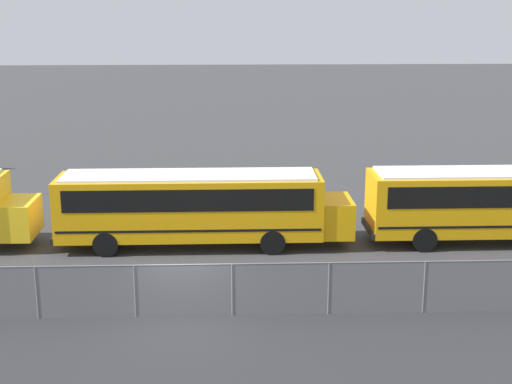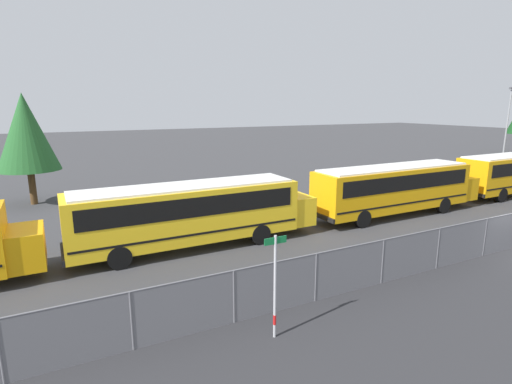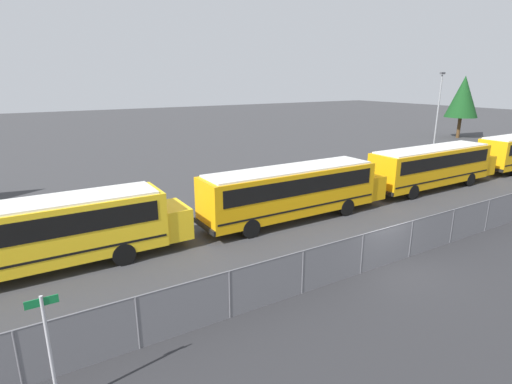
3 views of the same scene
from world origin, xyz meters
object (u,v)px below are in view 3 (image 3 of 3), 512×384
light_pole (438,110)px  school_bus_3 (295,189)px  street_sign (50,352)px  tree_1 (463,97)px  school_bus_2 (38,231)px  school_bus_4 (434,164)px

light_pole → school_bus_3: bearing=-160.7°
school_bus_3 → street_sign: size_ratio=3.84×
light_pole → tree_1: 14.96m
light_pole → tree_1: light_pole is taller
street_sign → light_pole: light_pole is taller
school_bus_3 → light_pole: (25.12, 8.80, 2.78)m
school_bus_2 → school_bus_3: (12.80, -0.23, 0.00)m
school_bus_4 → street_sign: 27.03m
school_bus_4 → street_sign: bearing=-162.5°
school_bus_3 → street_sign: bearing=-148.5°
street_sign → tree_1: size_ratio=0.38×
street_sign → tree_1: (51.97, 22.76, 3.82)m
light_pole → street_sign: bearing=-156.2°
school_bus_3 → tree_1: bearing=20.7°
tree_1 → school_bus_2: bearing=-164.3°
school_bus_3 → school_bus_4: (12.63, 0.10, 0.00)m
school_bus_3 → tree_1: size_ratio=1.46×
school_bus_3 → light_pole: 26.76m
street_sign → tree_1: tree_1 is taller
light_pole → school_bus_2: bearing=-167.3°
school_bus_4 → light_pole: light_pole is taller
school_bus_3 → school_bus_2: bearing=179.0°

